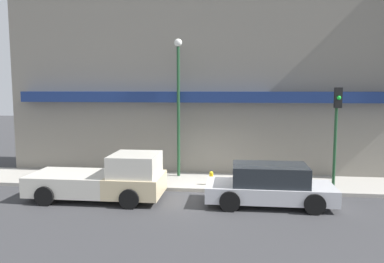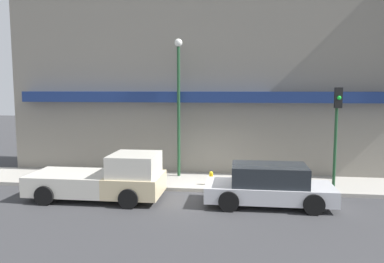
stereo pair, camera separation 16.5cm
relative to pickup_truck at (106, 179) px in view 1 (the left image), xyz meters
name	(u,v)px [view 1 (the left image)]	position (x,y,z in m)	size (l,w,h in m)	color
ground_plane	(204,192)	(3.63, 1.34, -0.78)	(80.00, 80.00, 0.00)	#38383A
sidewalk	(207,182)	(3.63, 2.79, -0.70)	(36.00, 2.90, 0.15)	#ADA89E
building	(212,82)	(3.65, 5.72, 3.74)	(19.80, 3.80, 10.69)	gray
pickup_truck	(106,179)	(0.00, 0.00, 0.00)	(5.03, 2.28, 1.77)	beige
parked_car	(270,185)	(6.10, 0.00, -0.05)	(4.54, 2.04, 1.48)	silver
fire_hydrant	(211,178)	(3.86, 2.01, -0.33)	(0.17, 0.17, 0.59)	yellow
street_lamp	(178,93)	(2.25, 3.49, 3.22)	(0.36, 0.36, 6.26)	#1E4728
traffic_light	(337,120)	(8.82, 1.91, 2.16)	(0.28, 0.42, 4.08)	#1E4728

